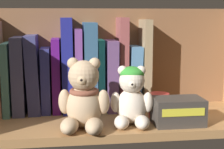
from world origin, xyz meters
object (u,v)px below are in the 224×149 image
book_5 (56,75)px  book_7 (78,70)px  book_3 (34,73)px  small_product_box (178,111)px  teddy_bear_smaller (132,97)px  book_13 (144,64)px  book_1 (9,77)px  book_11 (122,63)px  book_12 (133,77)px  book_4 (46,79)px  book_10 (110,75)px  book_2 (20,75)px  book_9 (100,74)px  teddy_bear_larger (84,99)px  pillar_candle (159,105)px  book_6 (67,65)px  book_8 (89,66)px

book_5 → book_7: book_7 is taller
book_3 → small_product_box: (34.47, -16.58, -7.08)cm
book_5 → teddy_bear_smaller: bearing=-40.7°
book_13 → book_1: bearing=180.0°
book_11 → book_12: book_11 is taller
book_4 → book_7: 8.88cm
small_product_box → book_10: bearing=130.0°
book_2 → teddy_bear_smaller: (27.14, -15.22, -3.42)cm
book_9 → book_11: size_ratio=0.76×
book_5 → book_11: bearing=0.0°
book_9 → teddy_bear_larger: (-5.48, -16.73, -2.65)cm
book_2 → small_product_box: size_ratio=1.72×
book_2 → book_7: size_ratio=0.91×
pillar_candle → book_2: bearing=163.5°
book_3 → pillar_candle: book_3 is taller
book_3 → book_5: size_ratio=1.05×
book_4 → book_10: (17.35, 0.00, 0.92)cm
book_5 → book_13: size_ratio=0.80×
book_4 → teddy_bear_smaller: book_4 is taller
book_7 → book_13: 18.27cm
book_5 → pillar_candle: 28.45cm
book_6 → teddy_bear_larger: size_ratio=1.54×
pillar_candle → book_13: bearing=98.6°
book_2 → book_11: size_ratio=0.80×
book_12 → teddy_bear_larger: 22.28cm
book_4 → small_product_box: book_4 is taller
book_4 → teddy_bear_smaller: 25.50cm
book_9 → teddy_bear_larger: bearing=-108.1°
book_5 → book_9: size_ratio=1.02×
book_7 → book_11: size_ratio=0.88×
book_2 → pillar_candle: size_ratio=3.25×
book_11 → book_13: 6.29cm
book_7 → book_13: bearing=0.0°
book_3 → book_12: 26.97cm
book_8 → book_9: 3.75cm
book_5 → book_6: 4.01cm
teddy_bear_larger → teddy_bear_smaller: 11.38cm
book_2 → book_11: book_11 is taller
book_2 → book_8: 18.47cm
book_1 → small_product_box: size_ratio=1.59×
book_6 → book_10: book_6 is taller
book_1 → book_6: 15.64cm
book_3 → book_13: book_13 is taller
book_11 → teddy_bear_smaller: (-0.11, -15.22, -5.87)cm
book_3 → book_7: (11.75, 0.00, 0.80)cm
book_1 → teddy_bear_smaller: book_1 is taller
book_12 → small_product_box: bearing=-65.6°
book_6 → book_10: 12.05cm
pillar_candle → book_11: bearing=127.1°
book_3 → book_11: 23.81cm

